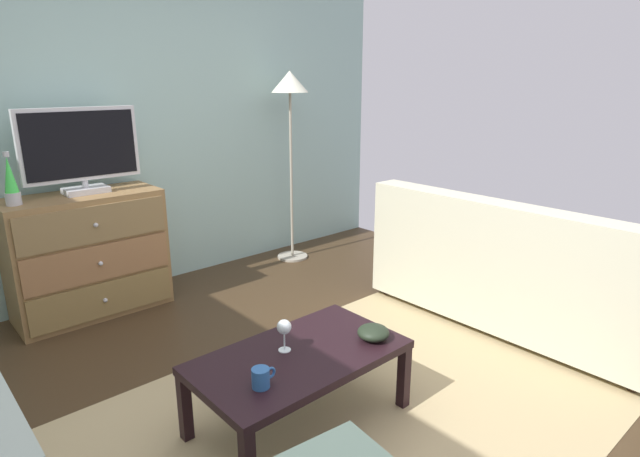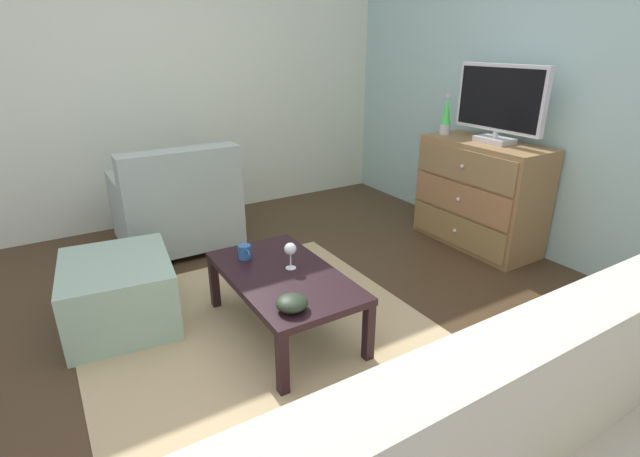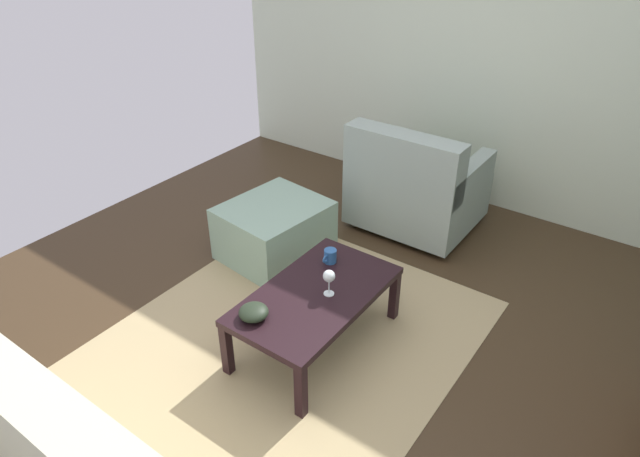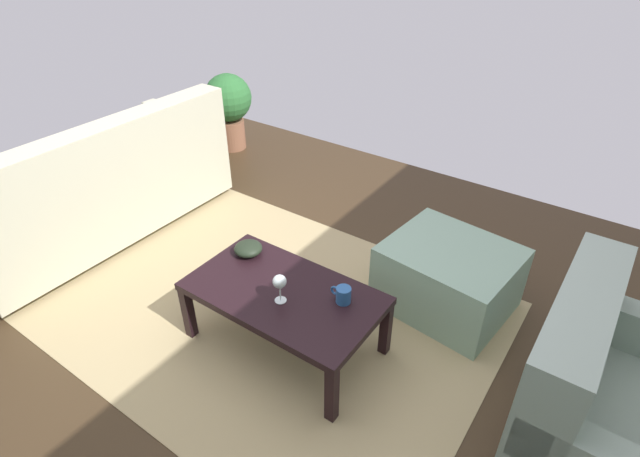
{
  "view_description": "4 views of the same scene",
  "coord_description": "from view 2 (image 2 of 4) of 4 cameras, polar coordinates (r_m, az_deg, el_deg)",
  "views": [
    {
      "loc": [
        -1.43,
        -1.71,
        1.6
      ],
      "look_at": [
        0.1,
        -0.01,
        0.94
      ],
      "focal_mm": 28.78,
      "sensor_mm": 36.0,
      "label": 1
    },
    {
      "loc": [
        2.03,
        -1.1,
        1.59
      ],
      "look_at": [
        0.18,
        0.04,
        0.71
      ],
      "focal_mm": 26.23,
      "sensor_mm": 36.0,
      "label": 2
    },
    {
      "loc": [
        1.92,
        1.42,
        2.31
      ],
      "look_at": [
        0.06,
        0.07,
        0.91
      ],
      "focal_mm": 31.41,
      "sensor_mm": 36.0,
      "label": 3
    },
    {
      "loc": [
        -1.34,
        1.44,
        2.04
      ],
      "look_at": [
        -0.2,
        -0.2,
        0.73
      ],
      "focal_mm": 28.02,
      "sensor_mm": 36.0,
      "label": 4
    }
  ],
  "objects": [
    {
      "name": "wine_glass",
      "position": [
        2.65,
        -3.64,
        -2.61
      ],
      "size": [
        0.07,
        0.07,
        0.16
      ],
      "color": "silver",
      "rests_on": "coffee_table"
    },
    {
      "name": "armchair",
      "position": [
        3.94,
        -17.06,
        2.57
      ],
      "size": [
        0.8,
        0.89,
        0.85
      ],
      "color": "#332319",
      "rests_on": "ground_plane"
    },
    {
      "name": "wall_plain_left",
      "position": [
        4.54,
        -18.37,
        18.32
      ],
      "size": [
        0.12,
        4.89,
        2.77
      ],
      "primitive_type": "cube",
      "color": "silver",
      "rests_on": "ground_plane"
    },
    {
      "name": "ground_plane",
      "position": [
        2.82,
        -2.54,
        -13.02
      ],
      "size": [
        5.22,
        4.89,
        0.05
      ],
      "primitive_type": "cube",
      "color": "#3D2C1A"
    },
    {
      "name": "lava_lamp",
      "position": [
        4.12,
        15.15,
        13.06
      ],
      "size": [
        0.09,
        0.09,
        0.33
      ],
      "color": "#B7B7BC",
      "rests_on": "dresser"
    },
    {
      "name": "coffee_table",
      "position": [
        2.67,
        -4.48,
        -6.31
      ],
      "size": [
        1.0,
        0.57,
        0.37
      ],
      "color": "black",
      "rests_on": "ground_plane"
    },
    {
      "name": "tv",
      "position": [
        3.85,
        21.05,
        14.2
      ],
      "size": [
        0.76,
        0.18,
        0.57
      ],
      "color": "silver",
      "rests_on": "dresser"
    },
    {
      "name": "mug",
      "position": [
        2.83,
        -9.15,
        -2.84
      ],
      "size": [
        0.11,
        0.08,
        0.08
      ],
      "color": "#2B5A9B",
      "rests_on": "coffee_table"
    },
    {
      "name": "wall_accent_rear",
      "position": [
        3.88,
        28.2,
        16.47
      ],
      "size": [
        5.22,
        0.12,
        2.77
      ],
      "primitive_type": "cube",
      "color": "#99BEB7",
      "rests_on": "ground_plane"
    },
    {
      "name": "area_rug",
      "position": [
        2.58,
        -4.35,
        -15.97
      ],
      "size": [
        2.6,
        1.9,
        0.01
      ],
      "primitive_type": "cube",
      "color": "tan",
      "rests_on": "ground_plane"
    },
    {
      "name": "bowl_decorative",
      "position": [
        2.29,
        -3.46,
        -9.06
      ],
      "size": [
        0.16,
        0.16,
        0.07
      ],
      "primitive_type": "ellipsoid",
      "color": "black",
      "rests_on": "coffee_table"
    },
    {
      "name": "dresser",
      "position": [
        4.01,
        18.89,
        3.95
      ],
      "size": [
        1.01,
        0.49,
        0.86
      ],
      "color": "olive",
      "rests_on": "ground_plane"
    },
    {
      "name": "ottoman",
      "position": [
        3.03,
        -23.27,
        -7.19
      ],
      "size": [
        0.76,
        0.68,
        0.4
      ],
      "primitive_type": "cube",
      "rotation": [
        0.0,
        0.0,
        -0.11
      ],
      "color": "#89AA95",
      "rests_on": "ground_plane"
    }
  ]
}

